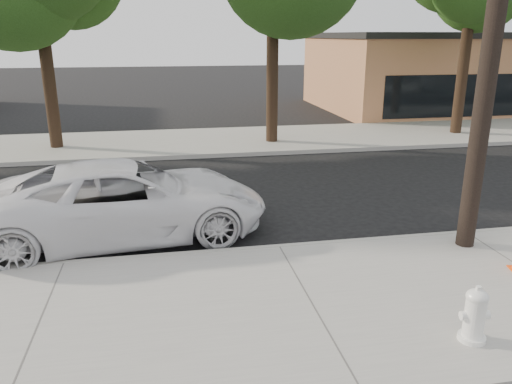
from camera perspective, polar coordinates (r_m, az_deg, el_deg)
ground at (r=11.76m, az=0.33°, el=-2.77°), size 120.00×120.00×0.00m
near_sidewalk at (r=7.94m, az=6.33°, el=-12.88°), size 90.00×4.40×0.15m
far_sidewalk at (r=19.85m, az=-4.32°, el=5.84°), size 90.00×5.00×0.15m
curb_near at (r=9.83m, az=2.65°, el=-6.54°), size 90.00×0.12×0.16m
building_main at (r=32.42m, az=23.99°, el=12.39°), size 18.00×10.00×4.00m
police_cruiser at (r=10.68m, az=-14.59°, el=-0.90°), size 6.07×3.30×1.61m
fire_hydrant at (r=7.41m, az=23.71°, el=-12.85°), size 0.40×0.36×0.75m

